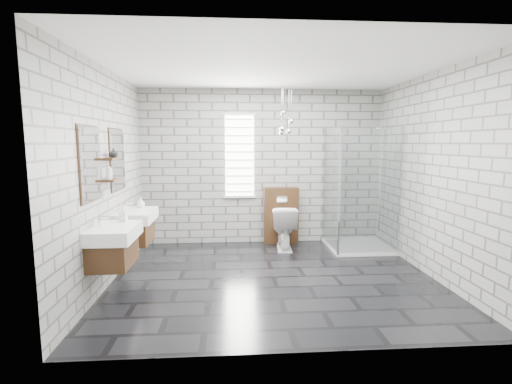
{
  "coord_description": "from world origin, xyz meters",
  "views": [
    {
      "loc": [
        -0.56,
        -4.72,
        1.78
      ],
      "look_at": [
        -0.21,
        0.35,
        1.1
      ],
      "focal_mm": 26.0,
      "sensor_mm": 36.0,
      "label": 1
    }
  ],
  "objects": [
    {
      "name": "floor",
      "position": [
        0.0,
        0.0,
        -0.01
      ],
      "size": [
        4.2,
        3.6,
        0.02
      ],
      "primitive_type": "cube",
      "color": "black",
      "rests_on": "ground"
    },
    {
      "name": "ceiling",
      "position": [
        0.0,
        0.0,
        2.71
      ],
      "size": [
        4.2,
        3.6,
        0.02
      ],
      "primitive_type": "cube",
      "color": "white",
      "rests_on": "wall_back"
    },
    {
      "name": "wall_back",
      "position": [
        0.0,
        1.81,
        1.35
      ],
      "size": [
        4.2,
        0.02,
        2.7
      ],
      "primitive_type": "cube",
      "color": "gray",
      "rests_on": "floor"
    },
    {
      "name": "wall_front",
      "position": [
        0.0,
        -1.81,
        1.35
      ],
      "size": [
        4.2,
        0.02,
        2.7
      ],
      "primitive_type": "cube",
      "color": "gray",
      "rests_on": "floor"
    },
    {
      "name": "wall_left",
      "position": [
        -2.11,
        0.0,
        1.35
      ],
      "size": [
        0.02,
        3.6,
        2.7
      ],
      "primitive_type": "cube",
      "color": "gray",
      "rests_on": "floor"
    },
    {
      "name": "wall_right",
      "position": [
        2.11,
        0.0,
        1.35
      ],
      "size": [
        0.02,
        3.6,
        2.7
      ],
      "primitive_type": "cube",
      "color": "gray",
      "rests_on": "floor"
    },
    {
      "name": "vanity_left",
      "position": [
        -1.91,
        -0.57,
        0.76
      ],
      "size": [
        0.47,
        0.7,
        1.57
      ],
      "color": "#422814",
      "rests_on": "wall_left"
    },
    {
      "name": "vanity_right",
      "position": [
        -1.91,
        0.41,
        0.76
      ],
      "size": [
        0.47,
        0.7,
        1.57
      ],
      "color": "#422814",
      "rests_on": "wall_left"
    },
    {
      "name": "shelf_lower",
      "position": [
        -2.03,
        -0.05,
        1.32
      ],
      "size": [
        0.14,
        0.3,
        0.03
      ],
      "primitive_type": "cube",
      "color": "#422814",
      "rests_on": "wall_left"
    },
    {
      "name": "shelf_upper",
      "position": [
        -2.03,
        -0.05,
        1.58
      ],
      "size": [
        0.14,
        0.3,
        0.03
      ],
      "primitive_type": "cube",
      "color": "#422814",
      "rests_on": "wall_left"
    },
    {
      "name": "window",
      "position": [
        -0.4,
        1.78,
        1.55
      ],
      "size": [
        0.56,
        0.05,
        1.48
      ],
      "color": "white",
      "rests_on": "wall_back"
    },
    {
      "name": "cistern_panel",
      "position": [
        0.33,
        1.7,
        0.5
      ],
      "size": [
        0.6,
        0.2,
        1.0
      ],
      "primitive_type": "cube",
      "color": "#422814",
      "rests_on": "floor"
    },
    {
      "name": "flush_plate",
      "position": [
        0.33,
        1.6,
        0.8
      ],
      "size": [
        0.18,
        0.01,
        0.12
      ],
      "primitive_type": "cube",
      "color": "silver",
      "rests_on": "cistern_panel"
    },
    {
      "name": "shower_enclosure",
      "position": [
        1.5,
        1.18,
        0.5
      ],
      "size": [
        1.0,
        1.0,
        2.03
      ],
      "color": "white",
      "rests_on": "floor"
    },
    {
      "name": "pendant_cluster",
      "position": [
        0.34,
        1.37,
        2.07
      ],
      "size": [
        0.26,
        0.25,
        0.8
      ],
      "color": "silver",
      "rests_on": "ceiling"
    },
    {
      "name": "toilet",
      "position": [
        0.33,
        1.35,
        0.37
      ],
      "size": [
        0.46,
        0.75,
        0.73
      ],
      "primitive_type": "imported",
      "rotation": [
        0.0,
        0.0,
        3.07
      ],
      "color": "white",
      "rests_on": "floor"
    },
    {
      "name": "soap_bottle_a",
      "position": [
        -1.83,
        -0.31,
        0.94
      ],
      "size": [
        0.09,
        0.09,
        0.18
      ],
      "primitive_type": "imported",
      "rotation": [
        0.0,
        0.0,
        -0.08
      ],
      "color": "#B2B2B2",
      "rests_on": "vanity_left"
    },
    {
      "name": "soap_bottle_b",
      "position": [
        -1.86,
        0.65,
        0.92
      ],
      "size": [
        0.14,
        0.14,
        0.15
      ],
      "primitive_type": "imported",
      "rotation": [
        0.0,
        0.0,
        -0.27
      ],
      "color": "#B2B2B2",
      "rests_on": "vanity_right"
    },
    {
      "name": "soap_bottle_c",
      "position": [
        -2.02,
        -0.17,
        1.43
      ],
      "size": [
        0.1,
        0.1,
        0.2
      ],
      "primitive_type": "imported",
      "rotation": [
        0.0,
        0.0,
        -0.44
      ],
      "color": "#B2B2B2",
      "rests_on": "shelf_lower"
    },
    {
      "name": "vase",
      "position": [
        -2.02,
        0.05,
        1.65
      ],
      "size": [
        0.12,
        0.12,
        0.11
      ],
      "primitive_type": "imported",
      "rotation": [
        0.0,
        0.0,
        0.11
      ],
      "color": "#B2B2B2",
      "rests_on": "shelf_upper"
    }
  ]
}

